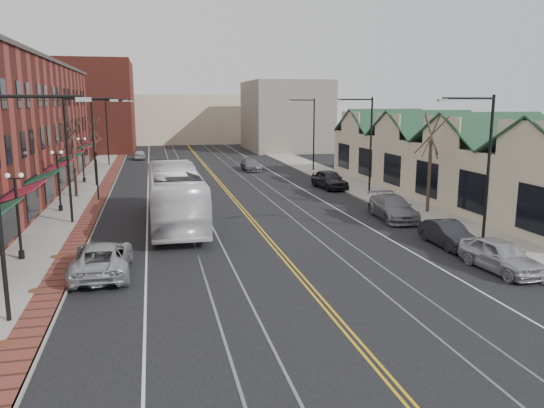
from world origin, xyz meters
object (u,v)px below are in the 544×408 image
parked_car_c (393,208)px  parked_car_a (501,256)px  transit_bus (175,196)px  parked_car_b (448,234)px  parked_suv (102,258)px  parked_car_d (330,179)px

parked_car_c → parked_car_a: bearing=-85.1°
transit_bus → parked_car_b: size_ratio=3.24×
parked_car_c → parked_car_b: bearing=-85.6°
transit_bus → parked_car_a: size_ratio=3.01×
parked_car_a → parked_car_c: size_ratio=0.83×
parked_suv → parked_car_d: parked_car_d is taller
parked_car_c → transit_bus: bearing=178.2°
parked_car_c → parked_suv: bearing=-151.6°
parked_suv → parked_car_d: (18.03, 20.89, 0.08)m
transit_bus → parked_car_c: bearing=172.8°
transit_bus → parked_car_c: size_ratio=2.49×
transit_bus → parked_car_d: bearing=-142.0°
parked_suv → parked_car_a: parked_suv is taller
parked_car_a → parked_car_d: parked_car_d is taller
transit_bus → parked_car_d: (14.30, 11.39, -1.04)m
transit_bus → parked_suv: transit_bus is taller
parked_car_d → parked_suv: bearing=-136.3°
parked_suv → parked_car_d: 27.59m
parked_car_b → parked_suv: bearing=-176.4°
parked_suv → parked_car_b: bearing=-177.2°
parked_car_b → parked_car_d: 20.01m
parked_car_a → parked_car_c: bearing=85.2°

